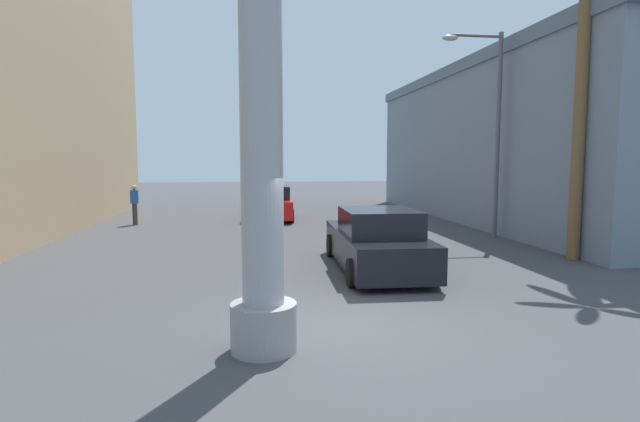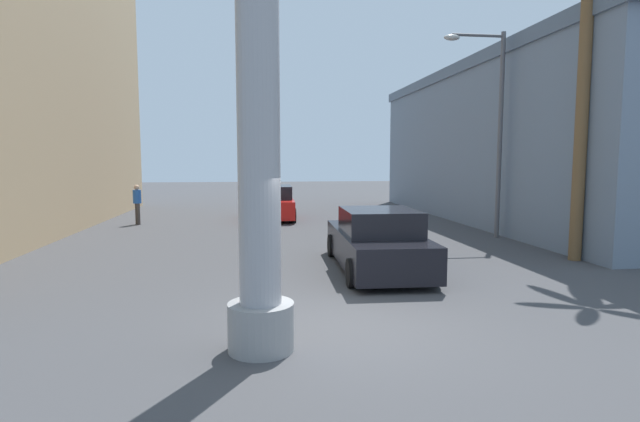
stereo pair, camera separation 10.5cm
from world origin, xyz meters
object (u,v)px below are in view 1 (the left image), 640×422
at_px(pedestrian_far_left, 134,201).
at_px(car_lead, 376,242).
at_px(palm_tree_near_right, 582,57).
at_px(street_lamp, 490,116).
at_px(car_far, 270,203).

bearing_deg(pedestrian_far_left, car_lead, -51.52).
bearing_deg(palm_tree_near_right, street_lamp, 97.45).
distance_m(car_lead, pedestrian_far_left, 12.83).
relative_size(street_lamp, car_far, 1.50).
relative_size(street_lamp, car_lead, 1.41).
xyz_separation_m(car_lead, car_far, (-2.18, 11.48, 0.03)).
height_order(car_far, palm_tree_near_right, palm_tree_near_right).
bearing_deg(street_lamp, pedestrian_far_left, 157.56).
height_order(street_lamp, palm_tree_near_right, palm_tree_near_right).
distance_m(street_lamp, pedestrian_far_left, 14.65).
xyz_separation_m(palm_tree_near_right, pedestrian_far_left, (-13.72, 9.48, -4.50)).
relative_size(car_lead, palm_tree_near_right, 0.58).
xyz_separation_m(street_lamp, pedestrian_far_left, (-13.20, 5.45, -3.29)).
bearing_deg(car_far, pedestrian_far_left, -166.06).
distance_m(street_lamp, palm_tree_near_right, 4.25).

